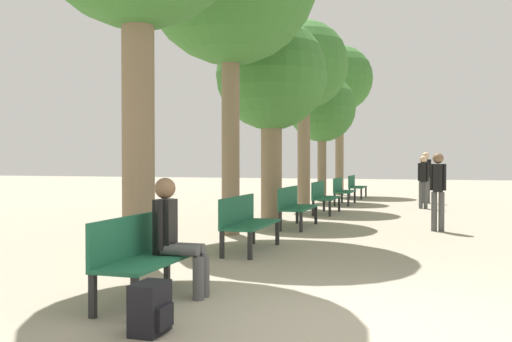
{
  "coord_description": "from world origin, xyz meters",
  "views": [
    {
      "loc": [
        0.67,
        -4.98,
        1.46
      ],
      "look_at": [
        -3.09,
        7.08,
        1.22
      ],
      "focal_mm": 40.0,
      "sensor_mm": 36.0,
      "label": 1
    }
  ],
  "objects": [
    {
      "name": "bench_row_4",
      "position": [
        -2.21,
        13.77,
        0.51
      ],
      "size": [
        0.53,
        1.62,
        0.88
      ],
      "color": "#1E6042",
      "rests_on": "ground_plane"
    },
    {
      "name": "ground_plane",
      "position": [
        0.0,
        0.0,
        0.0
      ],
      "size": [
        80.0,
        80.0,
        0.0
      ],
      "primitive_type": "plane",
      "color": "gray"
    },
    {
      "name": "backpack",
      "position": [
        -1.59,
        -0.71,
        0.21
      ],
      "size": [
        0.28,
        0.37,
        0.43
      ],
      "color": "black",
      "rests_on": "ground_plane"
    },
    {
      "name": "tree_row_3",
      "position": [
        -3.13,
        12.14,
        4.32
      ],
      "size": [
        2.71,
        2.71,
        5.75
      ],
      "color": "#7A664C",
      "rests_on": "ground_plane"
    },
    {
      "name": "tree_row_4",
      "position": [
        -3.13,
        15.12,
        3.29
      ],
      "size": [
        2.41,
        2.41,
        4.53
      ],
      "color": "#7A664C",
      "rests_on": "ground_plane"
    },
    {
      "name": "bench_row_2",
      "position": [
        -2.21,
        7.05,
        0.51
      ],
      "size": [
        0.53,
        1.62,
        0.88
      ],
      "color": "#1E6042",
      "rests_on": "ground_plane"
    },
    {
      "name": "tree_row_5",
      "position": [
        -3.13,
        19.08,
        4.84
      ],
      "size": [
        2.79,
        2.79,
        6.3
      ],
      "color": "#7A664C",
      "rests_on": "ground_plane"
    },
    {
      "name": "pedestrian_far",
      "position": [
        0.76,
        7.27,
        0.92
      ],
      "size": [
        0.33,
        0.23,
        1.61
      ],
      "color": "#4C4C4C",
      "rests_on": "ground_plane"
    },
    {
      "name": "pedestrian_near",
      "position": [
        0.42,
        15.25,
        1.0
      ],
      "size": [
        0.35,
        0.31,
        1.74
      ],
      "color": "#4C4C4C",
      "rests_on": "ground_plane"
    },
    {
      "name": "bench_row_0",
      "position": [
        -2.21,
        0.32,
        0.51
      ],
      "size": [
        0.53,
        1.62,
        0.88
      ],
      "color": "#1E6042",
      "rests_on": "ground_plane"
    },
    {
      "name": "pedestrian_mid",
      "position": [
        0.38,
        12.93,
        0.92
      ],
      "size": [
        0.32,
        0.25,
        1.6
      ],
      "color": "#4C4C4C",
      "rests_on": "ground_plane"
    },
    {
      "name": "tree_row_2",
      "position": [
        -3.13,
        8.48,
        3.49
      ],
      "size": [
        2.73,
        2.73,
        4.94
      ],
      "color": "#7A664C",
      "rests_on": "ground_plane"
    },
    {
      "name": "bench_row_5",
      "position": [
        -2.21,
        17.14,
        0.51
      ],
      "size": [
        0.53,
        1.62,
        0.88
      ],
      "color": "#1E6042",
      "rests_on": "ground_plane"
    },
    {
      "name": "person_seated",
      "position": [
        -1.97,
        0.55,
        0.68
      ],
      "size": [
        0.59,
        0.34,
        1.27
      ],
      "color": "#4C4C4C",
      "rests_on": "ground_plane"
    },
    {
      "name": "bench_row_1",
      "position": [
        -2.21,
        3.69,
        0.51
      ],
      "size": [
        0.53,
        1.62,
        0.88
      ],
      "color": "#1E6042",
      "rests_on": "ground_plane"
    },
    {
      "name": "bench_row_3",
      "position": [
        -2.21,
        10.41,
        0.51
      ],
      "size": [
        0.53,
        1.62,
        0.88
      ],
      "color": "#1E6042",
      "rests_on": "ground_plane"
    }
  ]
}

